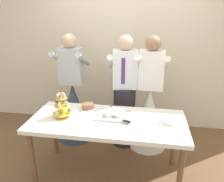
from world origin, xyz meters
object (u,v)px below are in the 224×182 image
Objects in this scene: person_bride at (149,110)px; main_cake_tray at (114,113)px; dessert_table at (108,125)px; person_guest at (73,104)px; cupcake_stand at (62,106)px; round_cake at (88,107)px; person_groom at (124,99)px; plate_stack at (170,120)px.

main_cake_tray is at bearing -123.21° from person_bride.
person_guest reaches higher than dessert_table.
person_bride is at bearing 56.82° from dessert_table.
cupcake_stand is at bearing -79.82° from person_guest.
person_bride is at bearing 32.09° from round_cake.
plate_stack is at bearing -49.35° from person_groom.
person_groom is at bearing -178.53° from person_bride.
cupcake_stand is 0.36m from round_cake.
plate_stack is 0.11× the size of person_bride.
main_cake_tray is 0.81m from person_bride.
person_groom is 0.40m from person_bride.
cupcake_stand is 1.26m from plate_stack.
person_groom is (0.06, 0.64, -0.07)m from main_cake_tray.
main_cake_tray is 1.04m from person_guest.
dessert_table is at bearing -99.30° from person_groom.
dessert_table is 10.02× the size of plate_stack.
plate_stack is (1.25, 0.04, -0.10)m from cupcake_stand.
main_cake_tray reaches higher than plate_stack.
main_cake_tray is at bearing 175.62° from plate_stack.
main_cake_tray is 0.65m from plate_stack.
person_guest is (-0.80, 0.06, -0.16)m from person_groom.
dessert_table is at bearing -39.04° from round_cake.
person_bride is (0.42, 0.65, -0.23)m from main_cake_tray.
person_groom is at bearing 80.70° from dessert_table.
plate_stack is at bearing -71.84° from person_bride.
round_cake is (-1.01, 0.21, 0.00)m from plate_stack.
plate_stack is 0.91m from person_groom.
round_cake is 0.14× the size of person_guest.
dessert_table is 1.05m from person_guest.
person_guest is at bearing 136.80° from main_cake_tray.
person_guest is at bearing 125.36° from round_cake.
dessert_table is 0.72m from plate_stack.
dessert_table is at bearing -176.94° from plate_stack.
plate_stack is at bearing -4.38° from main_cake_tray.
person_bride reaches higher than round_cake.
plate_stack reaches higher than dessert_table.
cupcake_stand is at bearing -132.13° from person_groom.
person_groom is (0.42, 0.48, -0.06)m from round_cake.
cupcake_stand reaches higher than plate_stack.
cupcake_stand is 1.70× the size of plate_stack.
cupcake_stand is 0.18× the size of person_groom.
dessert_table is 5.90× the size of cupcake_stand.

